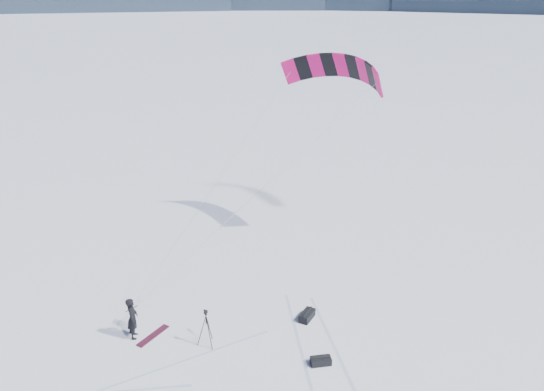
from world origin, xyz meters
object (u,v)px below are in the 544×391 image
gear_bag_a (307,315)px  gear_bag_b (321,361)px  snowkiter (135,337)px  snowboard (153,336)px  tripod (206,323)px

gear_bag_a → gear_bag_b: size_ratio=1.13×
gear_bag_b → snowkiter: bearing=157.7°
gear_bag_a → gear_bag_b: 2.80m
snowboard → tripod: bearing=-72.0°
snowboard → tripod: tripod is taller
tripod → gear_bag_a: size_ratio=1.64×
snowboard → gear_bag_a: gear_bag_a is taller
snowkiter → tripod: tripod is taller
snowkiter → gear_bag_b: 7.25m
tripod → gear_bag_a: bearing=-43.0°
snowkiter → snowboard: (0.65, -0.30, 0.02)m
snowboard → snowkiter: bearing=124.5°
snowkiter → tripod: size_ratio=1.13×
gear_bag_b → snowboard: bearing=156.0°
gear_bag_a → tripod: bearing=141.1°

